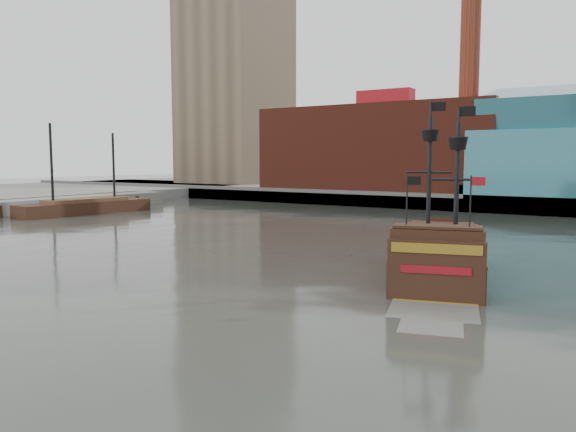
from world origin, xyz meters
The scene contains 7 objects.
ground centered at (0.00, 0.00, 0.00)m, with size 400.00×400.00×0.00m, color #2A2E28.
promenade_far centered at (0.00, 92.00, 1.00)m, with size 220.00×60.00×2.00m, color slate.
seawall centered at (0.00, 62.50, 1.30)m, with size 220.00×1.00×2.60m, color #4C4C49.
pier centered at (-58.00, 30.00, 1.00)m, with size 6.00×40.00×2.00m, color slate.
skyline centered at (5.21, 84.56, 24.55)m, with size 149.00×45.00×62.00m.
pirate_ship centered at (7.15, 13.97, 1.13)m, with size 9.43×17.38×12.47m.
docked_vessel centered at (-49.57, 29.56, 0.84)m, with size 6.13×19.83×13.27m.
Camera 1 is at (18.63, -21.67, 7.82)m, focal length 35.00 mm.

